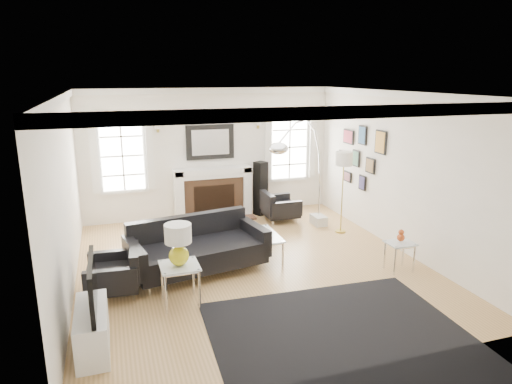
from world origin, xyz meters
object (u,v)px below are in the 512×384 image
object	(u,v)px
coffee_table	(250,237)
gourd_lamp	(178,242)
fireplace	(213,193)
sofa	(196,249)
armchair_left	(116,274)
arc_floor_lamp	(301,173)
armchair_right	(278,207)

from	to	relation	value
coffee_table	gourd_lamp	world-z (taller)	gourd_lamp
fireplace	sofa	distance (m)	2.87
sofa	coffee_table	bearing A→B (deg)	12.65
gourd_lamp	coffee_table	bearing A→B (deg)	41.31
fireplace	armchair_left	bearing A→B (deg)	-124.35
armchair_left	coffee_table	xyz separation A→B (m)	(2.21, 0.63, 0.08)
coffee_table	gourd_lamp	xyz separation A→B (m)	(-1.39, -1.22, 0.52)
coffee_table	arc_floor_lamp	world-z (taller)	arc_floor_lamp
armchair_left	gourd_lamp	xyz separation A→B (m)	(0.82, -0.59, 0.60)
sofa	arc_floor_lamp	size ratio (longest dim) A/B	0.97
sofa	armchair_left	world-z (taller)	sofa
sofa	coffee_table	xyz separation A→B (m)	(0.97, 0.22, 0.01)
sofa	arc_floor_lamp	distance (m)	2.55
armchair_right	arc_floor_lamp	bearing A→B (deg)	-88.97
armchair_right	armchair_left	bearing A→B (deg)	-144.32
armchair_right	sofa	bearing A→B (deg)	-136.88
fireplace	coffee_table	bearing A→B (deg)	-88.42
armchair_right	coffee_table	xyz separation A→B (m)	(-1.21, -1.82, 0.09)
armchair_left	gourd_lamp	size ratio (longest dim) A/B	1.50
fireplace	gourd_lamp	bearing A→B (deg)	-109.53
fireplace	armchair_left	size ratio (longest dim) A/B	1.95
sofa	arc_floor_lamp	bearing A→B (deg)	22.90
sofa	fireplace	bearing A→B (deg)	71.64
fireplace	armchair_left	world-z (taller)	fireplace
armchair_left	gourd_lamp	distance (m)	1.18
gourd_lamp	armchair_right	bearing A→B (deg)	49.53
gourd_lamp	arc_floor_lamp	size ratio (longest dim) A/B	0.25
fireplace	armchair_right	world-z (taller)	fireplace
sofa	coffee_table	world-z (taller)	sofa
arc_floor_lamp	coffee_table	bearing A→B (deg)	-149.91
fireplace	armchair_right	distance (m)	1.47
sofa	armchair_right	size ratio (longest dim) A/B	2.91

